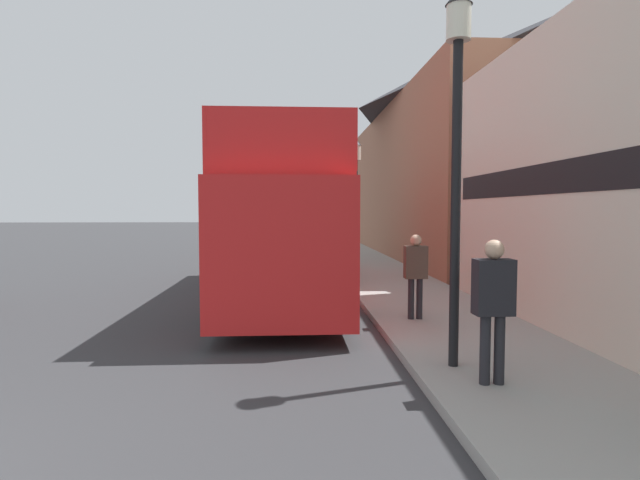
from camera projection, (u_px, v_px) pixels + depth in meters
The scene contains 10 objects.
ground_plane at pixel (204, 257), 23.93m from camera, with size 144.00×144.00×0.00m, color #333335.
sidewalk at pixel (362, 261), 21.36m from camera, with size 2.84×108.00×0.14m.
brick_terrace_rear at pixel (446, 160), 24.00m from camera, with size 6.00×19.62×9.35m.
tour_bus at pixel (285, 227), 13.08m from camera, with size 2.54×10.59×3.91m.
parked_car_ahead_of_bus at pixel (302, 247), 21.11m from camera, with size 1.88×4.23×1.47m.
pedestrian_second at pixel (493, 298), 5.98m from camera, with size 0.46×0.25×1.76m.
pedestrian_third at pixel (416, 268), 9.62m from camera, with size 0.43×0.24×1.64m.
lamp_post_nearest at pixel (457, 110), 6.56m from camera, with size 0.35×0.35×4.99m.
lamp_post_second at pixel (356, 181), 15.19m from camera, with size 0.35×0.35×4.30m.
lamp_post_third at pixel (333, 191), 23.81m from camera, with size 0.35×0.35×4.36m.
Camera 1 is at (4.19, -3.12, 2.24)m, focal length 28.00 mm.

